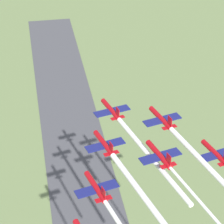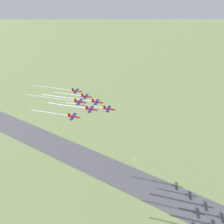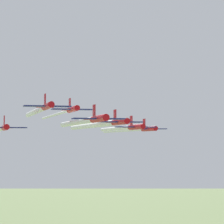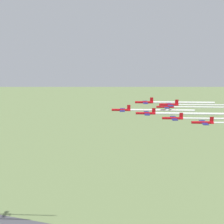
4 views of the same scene
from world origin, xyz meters
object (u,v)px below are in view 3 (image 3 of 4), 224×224
object	(u,v)px
jet_4	(73,109)
jet_2	(47,106)
jet_1	(120,122)
jet_3	(136,127)
jet_5	(5,127)
jet_0	(99,118)
jet_6	(149,129)

from	to	relation	value
jet_4	jet_2	bearing A→B (deg)	59.53
jet_4	jet_1	bearing A→B (deg)	120.47
jet_2	jet_3	distance (m)	28.38
jet_4	jet_5	bearing A→B (deg)	0.00
jet_5	jet_0	bearing A→B (deg)	120.47
jet_3	jet_5	world-z (taller)	jet_3
jet_1	jet_4	xyz separation A→B (m)	(15.23, -5.13, 3.50)
jet_5	jet_1	bearing A→B (deg)	150.46
jet_1	jet_6	distance (m)	32.15
jet_1	jet_6	size ratio (longest dim) A/B	1.00
jet_1	jet_6	world-z (taller)	jet_1
jet_6	jet_5	bearing A→B (deg)	18.78
jet_2	jet_6	world-z (taller)	jet_2
jet_0	jet_3	bearing A→B (deg)	-120.47
jet_2	jet_5	world-z (taller)	jet_2
jet_0	jet_1	xyz separation A→B (m)	(2.92, -15.80, -0.10)
jet_2	jet_6	xyz separation A→B (m)	(-6.47, -42.28, -4.16)
jet_3	jet_0	bearing A→B (deg)	59.53
jet_5	jet_2	bearing A→B (deg)	120.47
jet_0	jet_3	size ratio (longest dim) A/B	1.00
jet_3	jet_5	bearing A→B (deg)	0.00
jet_4	jet_5	distance (m)	16.93
jet_4	jet_6	size ratio (longest dim) A/B	1.00
jet_1	jet_2	distance (m)	16.62
jet_0	jet_1	bearing A→B (deg)	-120.47
jet_0	jet_2	xyz separation A→B (m)	(15.23, -5.13, 3.18)
jet_1	jet_2	world-z (taller)	jet_2
jet_4	jet_5	world-z (taller)	jet_4
jet_1	jet_6	bearing A→B (deg)	-120.47
jet_4	jet_3	bearing A→B (deg)	180.00
jet_3	jet_4	world-z (taller)	jet_4
jet_5	jet_4	bearing A→B (deg)	-180.00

